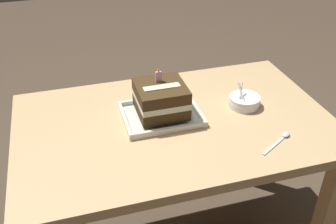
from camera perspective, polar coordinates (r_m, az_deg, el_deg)
name	(u,v)px	position (r m, az deg, el deg)	size (l,w,h in m)	color
dining_table	(175,143)	(1.49, 0.98, -4.47)	(1.15, 0.72, 0.69)	tan
foil_tray	(161,115)	(1.45, -1.01, -0.48)	(0.28, 0.23, 0.02)	silver
birthday_cake	(161,99)	(1.41, -1.03, 1.95)	(0.17, 0.17, 0.16)	#3F2D17
bowl_stack	(244,101)	(1.54, 11.02, 1.54)	(0.12, 0.12, 0.09)	white
serving_spoon_near_tray	(283,138)	(1.40, 16.29, -3.58)	(0.15, 0.10, 0.01)	silver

